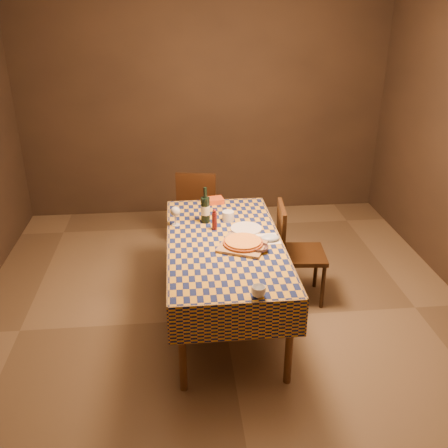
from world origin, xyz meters
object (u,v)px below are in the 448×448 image
object	(u,v)px
dining_table	(225,249)
chair_far	(198,206)
pizza	(243,242)
wine_bottle	(205,209)
bowl	(260,249)
chair_right	(293,247)
white_plate	(246,229)
cutting_board	(243,245)

from	to	relation	value
dining_table	chair_far	world-z (taller)	chair_far
pizza	wine_bottle	size ratio (longest dim) A/B	1.24
bowl	chair_right	world-z (taller)	chair_right
pizza	white_plate	size ratio (longest dim) A/B	1.50
white_plate	pizza	bearing A→B (deg)	-102.47
cutting_board	pizza	world-z (taller)	pizza
dining_table	wine_bottle	world-z (taller)	wine_bottle
dining_table	chair_right	distance (m)	0.74
bowl	chair_right	distance (m)	0.69
dining_table	bowl	distance (m)	0.34
bowl	chair_far	bearing A→B (deg)	104.64
cutting_board	white_plate	xyz separation A→B (m)	(0.07, 0.31, -0.00)
white_plate	chair_far	size ratio (longest dim) A/B	0.29
chair_far	chair_right	xyz separation A→B (m)	(0.81, -1.08, 0.00)
dining_table	white_plate	distance (m)	0.30
cutting_board	bowl	bearing A→B (deg)	-37.06
pizza	chair_right	bearing A→B (deg)	38.48
white_plate	chair_far	bearing A→B (deg)	107.10
dining_table	chair_far	xyz separation A→B (m)	(-0.15, 1.37, -0.17)
dining_table	chair_right	xyz separation A→B (m)	(0.65, 0.30, -0.17)
dining_table	chair_right	world-z (taller)	chair_right
white_plate	chair_right	world-z (taller)	chair_right
cutting_board	chair_far	distance (m)	1.54
wine_bottle	chair_right	distance (m)	0.87
dining_table	pizza	world-z (taller)	pizza
pizza	chair_right	size ratio (longest dim) A/B	0.43
pizza	wine_bottle	bearing A→B (deg)	117.84
cutting_board	bowl	size ratio (longest dim) A/B	2.55
pizza	white_plate	distance (m)	0.32
pizza	wine_bottle	xyz separation A→B (m)	(-0.27, 0.51, 0.08)
dining_table	cutting_board	xyz separation A→B (m)	(0.14, -0.11, 0.09)
pizza	white_plate	xyz separation A→B (m)	(0.07, 0.31, -0.03)
cutting_board	bowl	world-z (taller)	bowl
pizza	bowl	bearing A→B (deg)	-37.06
chair_right	dining_table	bearing A→B (deg)	-155.49
dining_table	chair_right	bearing A→B (deg)	24.51
dining_table	wine_bottle	bearing A→B (deg)	108.29
bowl	chair_far	distance (m)	1.65
cutting_board	pizza	xyz separation A→B (m)	(0.00, 0.00, 0.03)
wine_bottle	dining_table	bearing A→B (deg)	-71.71
dining_table	pizza	bearing A→B (deg)	-39.28
bowl	pizza	bearing A→B (deg)	142.94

